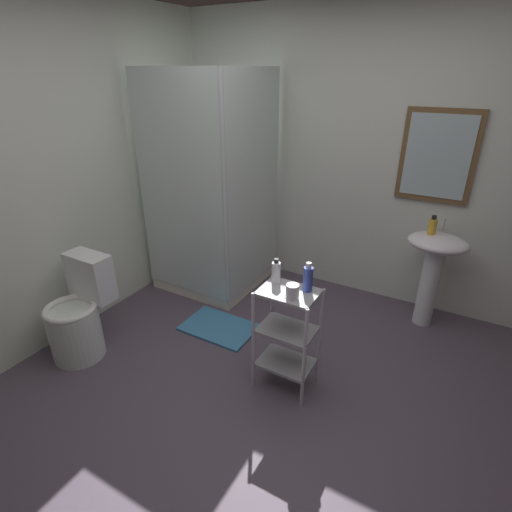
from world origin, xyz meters
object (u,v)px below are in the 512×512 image
Objects in this scene: shower_stall at (217,243)px; hand_soap_bottle at (433,226)px; storage_cart at (287,331)px; bath_mat at (219,327)px; rinse_cup at (292,291)px; shampoo_bottle_blue at (308,278)px; pedestal_sink at (434,262)px; toilet at (79,317)px; lotion_bottle_white at (276,272)px.

hand_soap_bottle is (1.83, 0.34, 0.41)m from shower_stall.
bath_mat is at bearing 158.36° from storage_cart.
bath_mat is at bearing -146.06° from hand_soap_bottle.
storage_cart is at bearing 130.49° from rinse_cup.
shower_stall is at bearing 146.58° from shampoo_bottle_blue.
pedestal_sink is 2.79m from toilet.
hand_soap_bottle reaches higher than lotion_bottle_white.
shower_stall reaches higher than pedestal_sink.
storage_cart is 1.47m from hand_soap_bottle.
shampoo_bottle_blue reaches higher than lotion_bottle_white.
storage_cart is at bearing -145.81° from shampoo_bottle_blue.
shower_stall is at bearing 124.87° from bath_mat.
toilet reaches higher than storage_cart.
pedestal_sink is 0.30m from hand_soap_bottle.
lotion_bottle_white is 0.22m from shampoo_bottle_blue.
shower_stall is 10.48× the size of shampoo_bottle_blue.
shampoo_bottle_blue is (1.59, 0.51, 0.51)m from toilet.
storage_cart is (-0.70, -1.25, -0.14)m from pedestal_sink.
hand_soap_bottle is 0.25× the size of bath_mat.
hand_soap_bottle reaches higher than toilet.
toilet is 2.78m from hand_soap_bottle.
shampoo_bottle_blue is at bearing -15.48° from bath_mat.
hand_soap_bottle is 1.41m from lotion_bottle_white.
shower_stall is 3.33× the size of bath_mat.
pedestal_sink is (1.89, 0.33, 0.12)m from shower_stall.
pedestal_sink is at bearing 60.50° from storage_cart.
pedestal_sink is at bearing 32.72° from bath_mat.
hand_soap_bottle is at bearing 65.70° from rinse_cup.
pedestal_sink is 1.35m from shampoo_bottle_blue.
hand_soap_bottle is 0.91× the size of lotion_bottle_white.
hand_soap_bottle is 1.90m from bath_mat.
lotion_bottle_white is 1.05m from bath_mat.
shampoo_bottle_blue reaches higher than pedestal_sink.
lotion_bottle_white reaches higher than storage_cart.
hand_soap_bottle is 0.79× the size of shampoo_bottle_blue.
rinse_cup is (0.17, -0.13, -0.03)m from lotion_bottle_white.
storage_cart is at bearing -28.24° from lotion_bottle_white.
shower_stall is 2.47× the size of pedestal_sink.
lotion_bottle_white reaches higher than bath_mat.
toilet is at bearing -102.62° from shower_stall.
lotion_bottle_white is at bearing -125.07° from pedestal_sink.
rinse_cup is (-0.05, -0.12, -0.04)m from shampoo_bottle_blue.
rinse_cup reaches higher than bath_mat.
hand_soap_bottle is at bearing 38.50° from toilet.
shower_stall is 1.60m from rinse_cup.
hand_soap_bottle is at bearing 62.83° from storage_cart.
rinse_cup is (1.54, 0.39, 0.47)m from toilet.
shower_stall is 13.32× the size of hand_soap_bottle.
toilet is 1.09m from bath_mat.
pedestal_sink is 1.07× the size of toilet.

